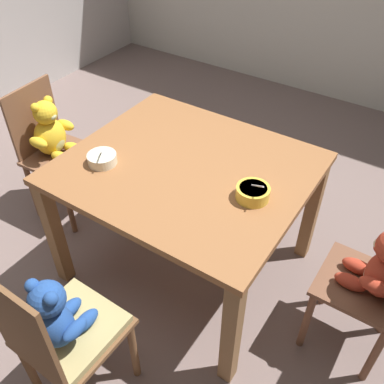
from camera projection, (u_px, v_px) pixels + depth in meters
ground_plane at (188, 265)px, 2.60m from camera, size 5.20×5.20×0.04m
dining_table at (187, 182)px, 2.17m from camera, size 1.18×1.03×0.75m
teddy_chair_near_right at (381, 275)px, 1.84m from camera, size 0.38×0.37×0.91m
teddy_chair_near_left at (53, 140)px, 2.63m from camera, size 0.40×0.42×0.88m
teddy_chair_near_front at (60, 327)px, 1.65m from camera, size 0.38×0.39×0.94m
porridge_bowl_yellow_near_right at (253, 193)px, 1.90m from camera, size 0.15×0.15×0.14m
porridge_bowl_cream_near_left at (102, 159)px, 2.10m from camera, size 0.14×0.14×0.12m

